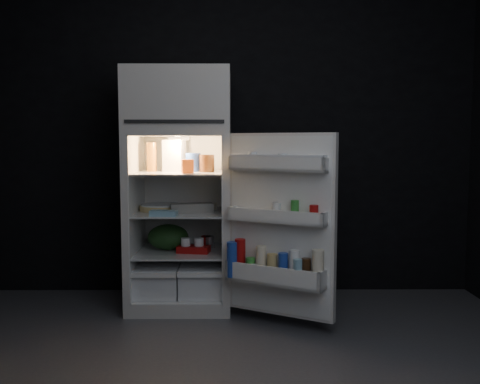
{
  "coord_description": "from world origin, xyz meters",
  "views": [
    {
      "loc": [
        0.05,
        -2.73,
        1.25
      ],
      "look_at": [
        0.08,
        1.0,
        0.9
      ],
      "focal_mm": 40.0,
      "sensor_mm": 36.0,
      "label": 1
    }
  ],
  "objects_px": {
    "milk_jug": "(174,156)",
    "yogurt_tray": "(194,249)",
    "refrigerator": "(181,181)",
    "egg_carton": "(192,208)",
    "fridge_door": "(279,229)"
  },
  "relations": [
    {
      "from": "milk_jug",
      "to": "yogurt_tray",
      "type": "bearing_deg",
      "value": -34.51
    },
    {
      "from": "refrigerator",
      "to": "yogurt_tray",
      "type": "height_order",
      "value": "refrigerator"
    },
    {
      "from": "refrigerator",
      "to": "egg_carton",
      "type": "distance_m",
      "value": 0.24
    },
    {
      "from": "egg_carton",
      "to": "yogurt_tray",
      "type": "height_order",
      "value": "egg_carton"
    },
    {
      "from": "milk_jug",
      "to": "yogurt_tray",
      "type": "distance_m",
      "value": 0.73
    },
    {
      "from": "fridge_door",
      "to": "yogurt_tray",
      "type": "bearing_deg",
      "value": 143.39
    },
    {
      "from": "yogurt_tray",
      "to": "fridge_door",
      "type": "bearing_deg",
      "value": -26.72
    },
    {
      "from": "fridge_door",
      "to": "egg_carton",
      "type": "bearing_deg",
      "value": 143.82
    },
    {
      "from": "egg_carton",
      "to": "yogurt_tray",
      "type": "xyz_separation_m",
      "value": [
        0.01,
        -0.0,
        -0.31
      ]
    },
    {
      "from": "milk_jug",
      "to": "egg_carton",
      "type": "height_order",
      "value": "milk_jug"
    },
    {
      "from": "milk_jug",
      "to": "yogurt_tray",
      "type": "relative_size",
      "value": 1.02
    },
    {
      "from": "fridge_door",
      "to": "egg_carton",
      "type": "xyz_separation_m",
      "value": [
        -0.61,
        0.45,
        0.09
      ]
    },
    {
      "from": "milk_jug",
      "to": "egg_carton",
      "type": "distance_m",
      "value": 0.44
    },
    {
      "from": "egg_carton",
      "to": "milk_jug",
      "type": "bearing_deg",
      "value": 122.27
    },
    {
      "from": "milk_jug",
      "to": "egg_carton",
      "type": "relative_size",
      "value": 0.77
    }
  ]
}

